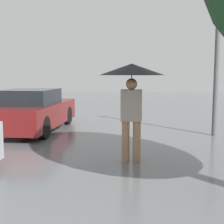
% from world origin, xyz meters
% --- Properties ---
extents(pedestrian, '(1.25, 1.25, 1.91)m').
position_xyz_m(pedestrian, '(-0.01, 5.25, 1.59)').
color(pedestrian, '#9E7051').
rests_on(pedestrian, ground_plane).
extents(parked_car_farthest, '(1.66, 3.94, 1.26)m').
position_xyz_m(parked_car_farthest, '(-3.17, 8.33, 0.59)').
color(parked_car_farthest, maroon).
rests_on(parked_car_farthest, ground_plane).
extents(street_lamp, '(0.29, 0.29, 3.85)m').
position_xyz_m(street_lamp, '(2.15, 8.12, 2.34)').
color(street_lamp, '#515456').
rests_on(street_lamp, ground_plane).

